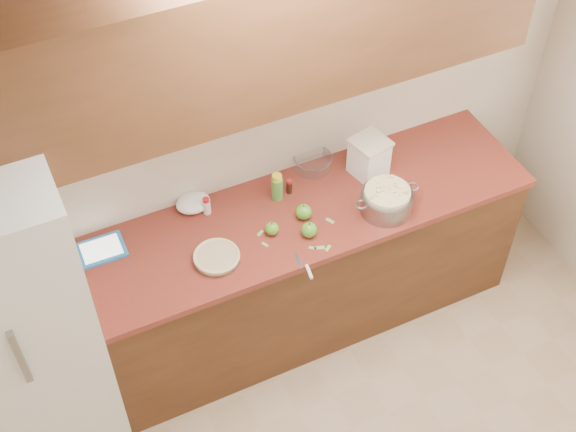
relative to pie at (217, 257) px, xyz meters
name	(u,v)px	position (x,y,z in m)	size (l,w,h in m)	color
room_shell	(460,410)	(0.45, -1.36, 0.36)	(3.60, 3.60, 3.60)	tan
counter_run	(289,271)	(0.45, 0.12, -0.48)	(2.64, 0.68, 0.92)	#542F17
upper_cabinets	(274,32)	(0.45, 0.27, 1.01)	(2.60, 0.34, 0.70)	brown
fridge	(13,320)	(-0.99, 0.08, -0.04)	(0.70, 0.70, 1.80)	white
pie	(217,257)	(0.00, 0.00, 0.00)	(0.24, 0.24, 0.04)	silver
colander	(387,200)	(0.92, -0.06, 0.05)	(0.37, 0.27, 0.14)	gray
flour_canister	(369,157)	(0.98, 0.23, 0.09)	(0.22, 0.22, 0.22)	white
tablet	(101,250)	(-0.50, 0.30, -0.01)	(0.24, 0.18, 0.02)	#2676B9
paring_knife	(308,270)	(0.37, -0.26, -0.01)	(0.05, 0.18, 0.02)	gray
lemon_bottle	(277,187)	(0.45, 0.26, 0.06)	(0.06, 0.06, 0.17)	#4C8C38
cinnamon_shaker	(207,206)	(0.07, 0.32, 0.03)	(0.04, 0.04, 0.10)	beige
vanilla_bottle	(289,187)	(0.52, 0.27, 0.02)	(0.03, 0.03, 0.09)	black
mixing_bowl	(313,161)	(0.72, 0.39, 0.02)	(0.22, 0.22, 0.08)	silver
paper_towel	(193,203)	(0.02, 0.38, 0.02)	(0.18, 0.15, 0.08)	white
apple_left	(272,229)	(0.32, 0.04, 0.02)	(0.07, 0.07, 0.08)	#4F9422
apple_center	(304,212)	(0.51, 0.07, 0.02)	(0.08, 0.08, 0.10)	#4F9422
apple_front	(309,230)	(0.48, -0.05, 0.02)	(0.08, 0.08, 0.09)	#4F9422
peel_a	(260,233)	(0.26, 0.07, -0.02)	(0.04, 0.02, 0.00)	#85B658
peel_b	(330,221)	(0.62, -0.01, -0.02)	(0.05, 0.02, 0.00)	#85B658
peel_c	(265,244)	(0.25, -0.01, -0.02)	(0.04, 0.02, 0.00)	#85B658
peel_d	(319,248)	(0.49, -0.15, -0.02)	(0.05, 0.02, 0.00)	#85B658
peel_e	(328,248)	(0.53, -0.17, -0.02)	(0.04, 0.02, 0.00)	#85B658
peel_f	(313,248)	(0.46, -0.13, -0.02)	(0.04, 0.02, 0.00)	#85B658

